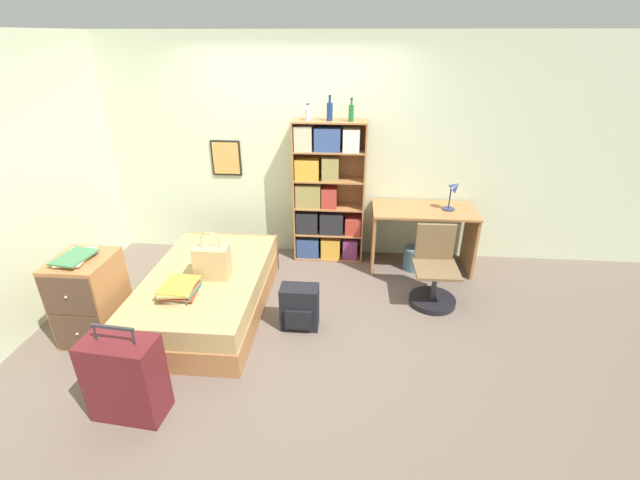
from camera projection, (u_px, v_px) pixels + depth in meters
name	position (u px, v px, depth m)	size (l,w,h in m)	color
ground_plane	(281.00, 313.00, 4.33)	(14.00, 14.00, 0.00)	#66564C
wall_back	(296.00, 151.00, 5.07)	(10.00, 0.09, 2.60)	beige
wall_left	(27.00, 185.00, 3.93)	(0.06, 10.00, 2.60)	beige
bed	(208.00, 291.00, 4.31)	(1.12, 1.86, 0.43)	#A36B3D
handbag	(212.00, 261.00, 4.07)	(0.32, 0.20, 0.47)	tan
book_stack_on_bed	(180.00, 289.00, 3.82)	(0.33, 0.40, 0.11)	silver
suitcase	(125.00, 378.00, 3.06)	(0.54, 0.32, 0.79)	#5B191E
dresser	(90.00, 298.00, 3.86)	(0.48, 0.56, 0.80)	#A36B3D
magazine_pile_on_dresser	(74.00, 258.00, 3.66)	(0.30, 0.40, 0.05)	gold
bookcase	(325.00, 197.00, 5.08)	(0.83, 0.28, 1.69)	#A36B3D
bottle_green	(308.00, 114.00, 4.67)	(0.06, 0.06, 0.18)	#B7BCC1
bottle_brown	(330.00, 111.00, 4.63)	(0.07, 0.07, 0.27)	navy
bottle_clear	(351.00, 112.00, 4.60)	(0.06, 0.06, 0.24)	#1E6B2D
desk	(422.00, 227.00, 4.98)	(1.17, 0.60, 0.75)	#A36B3D
desk_lamp	(454.00, 191.00, 4.76)	(0.19, 0.14, 0.36)	navy
desk_chair	(434.00, 280.00, 4.43)	(0.48, 0.48, 0.81)	black
backpack	(300.00, 307.00, 4.05)	(0.36, 0.24, 0.43)	black
waste_bin	(414.00, 258.00, 5.10)	(0.25, 0.25, 0.27)	slate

